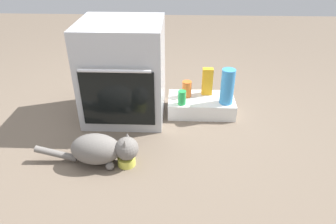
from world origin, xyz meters
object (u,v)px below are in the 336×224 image
object	(u,v)px
sauce_jar	(187,89)
water_bottle	(227,87)
food_bowl	(126,160)
cat	(101,149)
pantry_cabinet	(201,105)
soda_can	(182,98)
oven	(123,71)
juice_carton	(207,81)

from	to	relation	value
sauce_jar	water_bottle	xyz separation A→B (m)	(0.33, -0.11, 0.08)
food_bowl	cat	world-z (taller)	cat
pantry_cabinet	sauce_jar	size ratio (longest dim) A/B	4.06
food_bowl	pantry_cabinet	bearing A→B (deg)	53.20
sauce_jar	soda_can	bearing A→B (deg)	-106.40
cat	water_bottle	bearing A→B (deg)	37.39
sauce_jar	food_bowl	bearing A→B (deg)	-118.61
pantry_cabinet	sauce_jar	bearing A→B (deg)	164.49
pantry_cabinet	water_bottle	size ratio (longest dim) A/B	1.90
food_bowl	cat	xyz separation A→B (m)	(-0.16, 0.00, 0.09)
water_bottle	cat	bearing A→B (deg)	-144.25
pantry_cabinet	soda_can	size ratio (longest dim) A/B	4.74
food_bowl	sauce_jar	distance (m)	0.89
cat	soda_can	xyz separation A→B (m)	(0.54, 0.62, 0.07)
oven	food_bowl	size ratio (longest dim) A/B	6.53
juice_carton	water_bottle	xyz separation A→B (m)	(0.15, -0.16, 0.03)
juice_carton	water_bottle	size ratio (longest dim) A/B	0.80
food_bowl	sauce_jar	world-z (taller)	sauce_jar
oven	sauce_jar	world-z (taller)	oven
sauce_jar	juice_carton	size ratio (longest dim) A/B	0.58
oven	juice_carton	world-z (taller)	oven
cat	food_bowl	bearing A→B (deg)	0.00
oven	soda_can	bearing A→B (deg)	-7.29
cat	water_bottle	world-z (taller)	water_bottle
food_bowl	cat	size ratio (longest dim) A/B	0.17
soda_can	water_bottle	size ratio (longest dim) A/B	0.40
oven	juice_carton	distance (m)	0.73
cat	soda_can	distance (m)	0.82
oven	food_bowl	distance (m)	0.78
oven	soda_can	distance (m)	0.53
oven	soda_can	xyz separation A→B (m)	(0.48, -0.06, -0.20)
food_bowl	cat	distance (m)	0.19
juice_carton	pantry_cabinet	bearing A→B (deg)	-119.67
soda_can	sauce_jar	bearing A→B (deg)	73.60
food_bowl	sauce_jar	bearing A→B (deg)	61.39
water_bottle	food_bowl	bearing A→B (deg)	-138.50
food_bowl	juice_carton	world-z (taller)	juice_carton
pantry_cabinet	cat	bearing A→B (deg)	-134.40
pantry_cabinet	cat	world-z (taller)	cat
juice_carton	soda_can	bearing A→B (deg)	-138.66
cat	soda_can	size ratio (longest dim) A/B	6.01
sauce_jar	juice_carton	xyz separation A→B (m)	(0.18, 0.05, 0.05)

